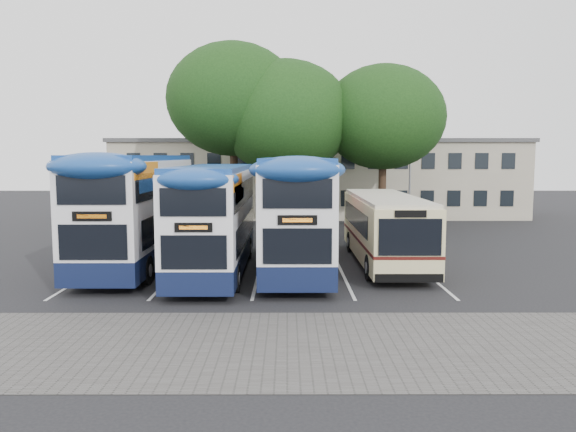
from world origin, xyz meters
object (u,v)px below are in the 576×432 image
Objects in this scene: tree_right at (384,117)px; bus_single at (385,225)px; bus_dd_mid at (215,214)px; bus_dd_right at (295,208)px; lamp_post at (411,153)px; tree_left at (233,100)px; bus_dd_left at (138,205)px; tree_mid at (286,118)px.

bus_single is (-1.79, -11.26, -5.58)m from tree_right.
tree_right is at bearing 55.05° from bus_dd_mid.
bus_dd_right is at bearing -115.38° from tree_right.
lamp_post reaches higher than bus_dd_right.
tree_left is 1.03× the size of bus_dd_left.
lamp_post is 12.69m from tree_left.
bus_single is (4.52, -11.17, -5.56)m from tree_mid.
bus_dd_left is 3.93m from bus_dd_mid.
bus_dd_left is 11.10m from bus_single.
tree_right reaches higher than lamp_post.
bus_dd_mid is at bearing -102.59° from tree_mid.
lamp_post is 20.89m from bus_dd_left.
tree_right is 1.03× the size of bus_single.
tree_left is 13.68m from bus_dd_left.
bus_dd_mid is (3.61, -1.55, -0.24)m from bus_dd_left.
bus_dd_left is at bearing -104.74° from tree_left.
lamp_post is 19.68m from bus_dd_mid.
tree_left is 1.13× the size of tree_right.
bus_dd_right is (3.36, 0.83, 0.18)m from bus_dd_mid.
tree_left is 1.17× the size of bus_single.
tree_left is 15.55m from bus_single.
tree_mid is 13.27m from bus_single.
bus_dd_left is at bearing -119.47° from tree_mid.
tree_right is 12.69m from bus_single.
tree_right is (9.69, -0.32, -1.15)m from tree_left.
bus_dd_right reaches higher than bus_single.
tree_right is at bearing 80.99° from bus_single.
bus_dd_right is 4.33m from bus_single.
bus_single is (-4.13, -13.75, -3.32)m from lamp_post.
bus_dd_mid is (-2.93, -13.12, -4.86)m from tree_mid.
tree_left is at bearing 173.17° from tree_mid.
bus_dd_mid is (-9.23, -13.21, -4.88)m from tree_right.
lamp_post is at bearing 10.25° from tree_left.
tree_mid is (-8.64, -2.58, 2.24)m from lamp_post.
tree_right is at bearing -133.19° from lamp_post.
tree_right is (6.30, 0.09, 0.02)m from tree_mid.
bus_single is at bearing 14.70° from bus_dd_mid.
tree_mid is 0.93× the size of bus_dd_left.
bus_dd_mid is 3.46m from bus_dd_right.
bus_dd_left is (-12.84, -11.66, -4.64)m from tree_right.
tree_left reaches higher than tree_mid.
tree_mid is at bearing -179.19° from tree_right.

